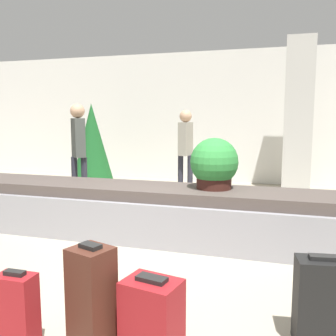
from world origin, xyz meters
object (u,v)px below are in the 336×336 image
(decorated_tree, at_px, (92,143))
(suitcase_4, at_px, (152,316))
(potted_plant_0, at_px, (214,164))
(traveler_0, at_px, (78,144))
(pillar, at_px, (298,117))
(suitcase_2, at_px, (92,297))
(suitcase_3, at_px, (17,313))
(traveler_1, at_px, (185,145))
(suitcase_1, at_px, (321,302))

(decorated_tree, bearing_deg, suitcase_4, -58.18)
(potted_plant_0, bearing_deg, traveler_0, 154.20)
(pillar, distance_m, suitcase_4, 6.24)
(traveler_0, bearing_deg, suitcase_4, -8.47)
(pillar, xyz_separation_m, traveler_0, (-3.80, -2.26, -0.48))
(suitcase_2, height_order, decorated_tree, decorated_tree)
(potted_plant_0, distance_m, decorated_tree, 4.28)
(pillar, bearing_deg, suitcase_3, -107.46)
(traveler_1, xyz_separation_m, decorated_tree, (-2.19, 0.19, -0.01))
(suitcase_2, bearing_deg, traveler_1, 115.64)
(suitcase_2, bearing_deg, suitcase_4, 26.23)
(pillar, relative_size, decorated_tree, 1.68)
(suitcase_4, xyz_separation_m, potted_plant_0, (-0.02, 2.43, 0.74))
(suitcase_1, relative_size, decorated_tree, 0.34)
(suitcase_3, bearing_deg, suitcase_2, 22.65)
(suitcase_2, distance_m, potted_plant_0, 2.60)
(suitcase_2, relative_size, suitcase_3, 1.29)
(traveler_0, xyz_separation_m, decorated_tree, (-0.54, 1.50, -0.08))
(potted_plant_0, bearing_deg, suitcase_1, -61.13)
(pillar, distance_m, decorated_tree, 4.44)
(suitcase_1, height_order, suitcase_4, suitcase_1)
(pillar, relative_size, traveler_0, 1.75)
(suitcase_1, height_order, suitcase_3, suitcase_1)
(suitcase_1, bearing_deg, pillar, 81.80)
(suitcase_1, bearing_deg, suitcase_2, -171.03)
(potted_plant_0, height_order, decorated_tree, decorated_tree)
(traveler_1, relative_size, decorated_tree, 0.91)
(suitcase_4, xyz_separation_m, decorated_tree, (-3.25, 5.23, 0.78))
(traveler_1, bearing_deg, suitcase_2, -159.63)
(decorated_tree, bearing_deg, traveler_0, -70.29)
(suitcase_3, bearing_deg, suitcase_1, 17.68)
(suitcase_3, distance_m, suitcase_4, 0.91)
(pillar, bearing_deg, suitcase_4, -100.33)
(suitcase_4, bearing_deg, potted_plant_0, 101.85)
(suitcase_4, relative_size, potted_plant_0, 0.82)
(traveler_1, bearing_deg, potted_plant_0, -145.05)
(suitcase_1, relative_size, suitcase_3, 1.14)
(pillar, height_order, suitcase_2, pillar)
(potted_plant_0, distance_m, traveler_0, 2.99)
(potted_plant_0, bearing_deg, pillar, 72.74)
(traveler_0, relative_size, decorated_tree, 0.96)
(suitcase_2, xyz_separation_m, traveler_0, (-2.29, 3.79, 0.76))
(suitcase_3, xyz_separation_m, potted_plant_0, (0.86, 2.69, 0.72))
(pillar, relative_size, suitcase_2, 4.36)
(suitcase_4, bearing_deg, traveler_1, 113.32)
(suitcase_3, relative_size, suitcase_4, 1.07)
(suitcase_3, height_order, traveler_1, traveler_1)
(suitcase_1, relative_size, traveler_1, 0.37)
(potted_plant_0, relative_size, decorated_tree, 0.34)
(pillar, height_order, suitcase_1, pillar)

